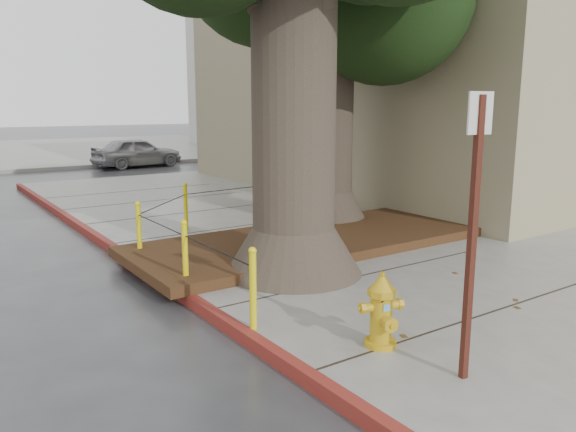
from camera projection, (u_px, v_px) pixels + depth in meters
name	position (u px, v px, depth m)	size (l,w,h in m)	color
ground	(450.00, 338.00, 6.41)	(140.00, 140.00, 0.00)	#28282B
sidewalk_main	(545.00, 228.00, 11.75)	(16.00, 26.00, 0.15)	slate
sidewalk_far	(120.00, 147.00, 33.98)	(16.00, 20.00, 0.15)	slate
curb_red	(196.00, 303.00, 7.31)	(0.14, 26.00, 0.16)	maroon
planter_bed	(310.00, 241.00, 10.02)	(6.40, 2.60, 0.16)	black
building_corner	(454.00, 28.00, 17.86)	(12.00, 13.00, 10.00)	gray
building_side_white	(293.00, 74.00, 35.44)	(10.00, 10.00, 9.00)	silver
building_side_grey	(312.00, 60.00, 43.33)	(12.00, 14.00, 12.00)	slate
bollard_ring	(208.00, 224.00, 9.34)	(3.79, 5.39, 0.95)	yellow
fire_hydrant	(382.00, 311.00, 5.76)	(0.42, 0.42, 0.80)	gold
signpost	(473.00, 223.00, 4.88)	(0.25, 0.07, 2.58)	#471911
car_silver	(137.00, 152.00, 23.81)	(1.50, 3.72, 1.27)	#9D9DA1
car_red	(283.00, 146.00, 28.20)	(1.23, 3.54, 1.17)	maroon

